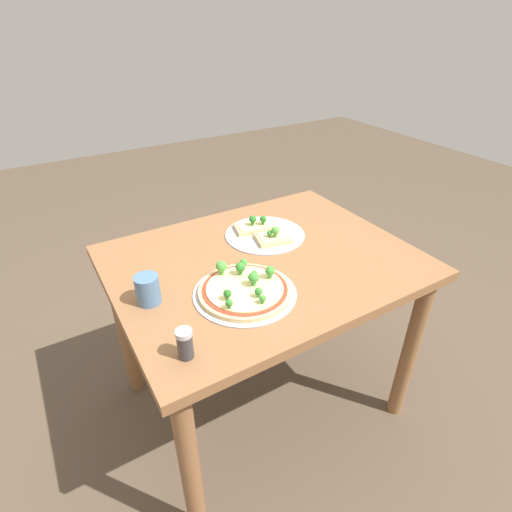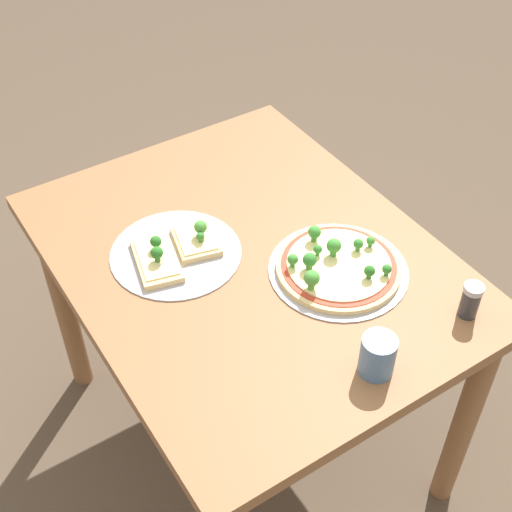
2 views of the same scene
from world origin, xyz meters
TOP-DOWN VIEW (x-y plane):
  - ground_plane at (0.00, 0.00)m, footprint 8.00×8.00m
  - dining_table at (0.00, 0.00)m, footprint 1.05×0.82m
  - pizza_tray_whole at (0.16, 0.14)m, footprint 0.32×0.32m
  - pizza_tray_slice at (-0.09, -0.15)m, footprint 0.31×0.31m
  - drinking_cup at (0.43, 0.03)m, footprint 0.07×0.07m
  - condiment_shaker at (0.42, 0.30)m, footprint 0.04×0.04m

SIDE VIEW (x-z plane):
  - ground_plane at x=0.00m, z-range 0.00..0.00m
  - dining_table at x=0.00m, z-range 0.26..1.01m
  - pizza_tray_slice at x=-0.09m, z-range 0.72..0.79m
  - pizza_tray_whole at x=0.16m, z-range 0.72..0.80m
  - condiment_shaker at x=0.42m, z-range 0.75..0.83m
  - drinking_cup at x=0.43m, z-range 0.74..0.84m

